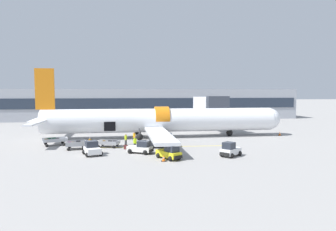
# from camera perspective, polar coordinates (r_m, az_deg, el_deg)

# --- Properties ---
(ground_plane) EXTENTS (500.00, 500.00, 0.00)m
(ground_plane) POSITION_cam_1_polar(r_m,az_deg,el_deg) (41.85, -2.34, -5.48)
(ground_plane) COLOR gray
(apron_marking_line) EXTENTS (20.75, 1.18, 0.01)m
(apron_marking_line) POSITION_cam_1_polar(r_m,az_deg,el_deg) (39.88, -1.52, -5.97)
(apron_marking_line) COLOR yellow
(apron_marking_line) RESTS_ON ground_plane
(terminal_strip) EXTENTS (85.38, 10.68, 8.07)m
(terminal_strip) POSITION_cam_1_polar(r_m,az_deg,el_deg) (81.47, -5.41, 2.18)
(terminal_strip) COLOR #9EA3AD
(terminal_strip) RESTS_ON ground_plane
(jet_bridge_stub) EXTENTS (3.72, 13.06, 6.57)m
(jet_bridge_stub) POSITION_cam_1_polar(r_m,az_deg,el_deg) (56.93, 7.93, 1.99)
(jet_bridge_stub) COLOR #4C4C51
(jet_bridge_stub) RESTS_ON ground_plane
(airplane) EXTENTS (40.58, 33.33, 10.79)m
(airplane) POSITION_cam_1_polar(r_m,az_deg,el_deg) (47.73, -1.83, -0.99)
(airplane) COLOR white
(airplane) RESTS_ON ground_plane
(baggage_tug_lead) EXTENTS (2.87, 2.68, 1.65)m
(baggage_tug_lead) POSITION_cam_1_polar(r_m,az_deg,el_deg) (34.63, 11.77, -6.50)
(baggage_tug_lead) COLOR white
(baggage_tug_lead) RESTS_ON ground_plane
(baggage_tug_mid) EXTENTS (2.63, 3.28, 1.56)m
(baggage_tug_mid) POSITION_cam_1_polar(r_m,az_deg,el_deg) (32.57, 0.27, -7.14)
(baggage_tug_mid) COLOR yellow
(baggage_tug_mid) RESTS_ON ground_plane
(baggage_tug_rear) EXTENTS (2.49, 2.97, 1.59)m
(baggage_tug_rear) POSITION_cam_1_polar(r_m,az_deg,el_deg) (35.72, -14.25, -6.23)
(baggage_tug_rear) COLOR white
(baggage_tug_rear) RESTS_ON ground_plane
(baggage_tug_spare) EXTENTS (3.22, 2.57, 1.50)m
(baggage_tug_spare) POSITION_cam_1_polar(r_m,az_deg,el_deg) (35.70, -5.21, -6.18)
(baggage_tug_spare) COLOR silver
(baggage_tug_spare) RESTS_ON ground_plane
(baggage_cart_loading) EXTENTS (3.89, 2.51, 0.88)m
(baggage_cart_loading) POSITION_cam_1_polar(r_m,az_deg,el_deg) (40.39, -11.20, -5.28)
(baggage_cart_loading) COLOR #999BA0
(baggage_cart_loading) RESTS_ON ground_plane
(baggage_cart_queued) EXTENTS (3.41, 2.27, 1.14)m
(baggage_cart_queued) POSITION_cam_1_polar(r_m,az_deg,el_deg) (39.84, -16.99, -5.41)
(baggage_cart_queued) COLOR #999BA0
(baggage_cart_queued) RESTS_ON ground_plane
(baggage_cart_empty) EXTENTS (4.16, 2.80, 1.04)m
(baggage_cart_empty) POSITION_cam_1_polar(r_m,az_deg,el_deg) (43.63, -20.75, -4.59)
(baggage_cart_empty) COLOR #B7BABF
(baggage_cart_empty) RESTS_ON ground_plane
(ground_crew_loader_a) EXTENTS (0.52, 0.52, 1.62)m
(ground_crew_loader_a) POSITION_cam_1_polar(r_m,az_deg,el_deg) (38.15, -6.31, -5.18)
(ground_crew_loader_a) COLOR black
(ground_crew_loader_a) RESTS_ON ground_plane
(ground_crew_loader_b) EXTENTS (0.47, 0.54, 1.57)m
(ground_crew_loader_b) POSITION_cam_1_polar(r_m,az_deg,el_deg) (43.02, -6.45, -4.12)
(ground_crew_loader_b) COLOR #2D2D33
(ground_crew_loader_b) RESTS_ON ground_plane
(ground_crew_driver) EXTENTS (0.37, 0.53, 1.53)m
(ground_crew_driver) POSITION_cam_1_polar(r_m,az_deg,el_deg) (41.47, -8.04, -4.49)
(ground_crew_driver) COLOR #2D2D33
(ground_crew_driver) RESTS_ON ground_plane
(ground_crew_supervisor) EXTENTS (0.58, 0.47, 1.66)m
(ground_crew_supervisor) POSITION_cam_1_polar(r_m,az_deg,el_deg) (37.93, -14.63, -5.32)
(ground_crew_supervisor) COLOR #2D2D33
(ground_crew_supervisor) RESTS_ON ground_plane
(suitcase_on_tarmac_upright) EXTENTS (0.50, 0.42, 0.70)m
(suitcase_on_tarmac_upright) POSITION_cam_1_polar(r_m,az_deg,el_deg) (38.43, -8.05, -5.96)
(suitcase_on_tarmac_upright) COLOR #4C1E1E
(suitcase_on_tarmac_upright) RESTS_ON ground_plane
(safety_cone_nose) EXTENTS (0.60, 0.60, 0.67)m
(safety_cone_nose) POSITION_cam_1_polar(r_m,az_deg,el_deg) (53.46, 20.50, -3.26)
(safety_cone_nose) COLOR black
(safety_cone_nose) RESTS_ON ground_plane
(safety_cone_engine_left) EXTENTS (0.54, 0.54, 0.68)m
(safety_cone_engine_left) POSITION_cam_1_polar(r_m,az_deg,el_deg) (31.59, -0.83, -8.15)
(safety_cone_engine_left) COLOR black
(safety_cone_engine_left) RESTS_ON ground_plane
(safety_cone_wingtip) EXTENTS (0.62, 0.62, 0.62)m
(safety_cone_wingtip) POSITION_cam_1_polar(r_m,az_deg,el_deg) (40.24, 1.94, -5.47)
(safety_cone_wingtip) COLOR black
(safety_cone_wingtip) RESTS_ON ground_plane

